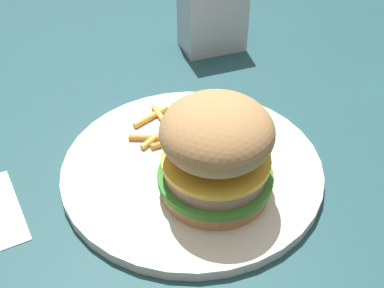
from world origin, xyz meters
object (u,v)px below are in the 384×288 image
(plate, at_px, (192,169))
(sandwich, at_px, (216,150))
(fries_pile, at_px, (166,129))
(napkin_dispenser, at_px, (212,18))

(plate, height_order, sandwich, sandwich)
(plate, bearing_deg, sandwich, 17.60)
(plate, bearing_deg, fries_pile, -166.00)
(fries_pile, bearing_deg, napkin_dispenser, 151.36)
(napkin_dispenser, bearing_deg, plate, 63.63)
(plate, relative_size, napkin_dispenser, 2.97)
(fries_pile, xyz_separation_m, napkin_dispenser, (-0.20, 0.11, 0.03))
(plate, bearing_deg, napkin_dispenser, 160.56)
(napkin_dispenser, bearing_deg, fries_pile, 54.43)
(sandwich, distance_m, napkin_dispenser, 0.32)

